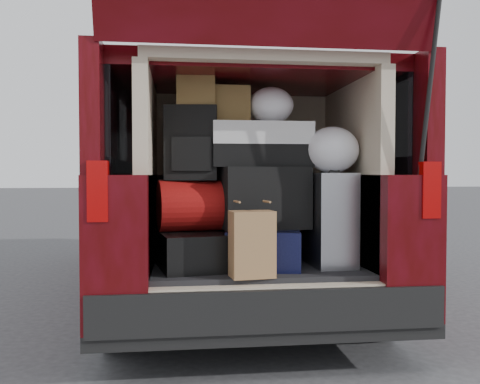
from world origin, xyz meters
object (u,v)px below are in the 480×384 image
Objects in this scene: red_duffel at (198,206)px; backpack at (191,143)px; twotone_duffel at (261,145)px; navy_hardshell at (263,247)px; silver_roller at (330,219)px; black_hardshell at (192,250)px; kraft_bag at (252,244)px; black_soft_case at (263,198)px.

red_duffel is 1.06× the size of backpack.
red_duffel is 0.53m from twotone_duffel.
silver_roller is at bearing 3.35° from navy_hardshell.
backpack is (-0.00, 0.05, 0.63)m from black_hardshell.
backpack is at bearing 122.73° from kraft_bag.
kraft_bag is at bearing -105.61° from twotone_duffel.
black_soft_case reaches higher than red_duffel.
black_hardshell is 0.43m from navy_hardshell.
black_soft_case is at bearing 170.18° from silver_roller.
navy_hardshell is 0.86× the size of twotone_duffel.
red_duffel is at bearing -175.09° from navy_hardshell.
black_soft_case is at bearing -12.45° from red_duffel.
backpack reaches higher than black_hardshell.
navy_hardshell is 1.11× the size of red_duffel.
black_soft_case is 1.17× the size of backpack.
kraft_bag is 0.69× the size of black_soft_case.
red_duffel is (-0.39, 0.03, 0.25)m from navy_hardshell.
black_hardshell is 0.76m from twotone_duffel.
twotone_duffel is (0.11, 0.40, 0.55)m from kraft_bag.
navy_hardshell is at bearing -13.50° from red_duffel.
twotone_duffel reaches higher than navy_hardshell.
backpack is at bearing 82.29° from black_hardshell.
silver_roller is (0.40, -0.04, 0.17)m from navy_hardshell.
black_hardshell is at bearing -81.16° from backpack.
kraft_bag is 0.69m from twotone_duffel.
black_soft_case is (-0.40, 0.05, 0.13)m from silver_roller.
silver_roller is at bearing -14.29° from red_duffel.
black_hardshell is 1.21× the size of backpack.
silver_roller is 0.60m from kraft_bag.
navy_hardshell is 1.45× the size of kraft_bag.
twotone_duffel is at bearing 9.65° from backpack.
black_hardshell is at bearing -169.05° from navy_hardshell.
silver_roller is 0.95m from backpack.
black_soft_case reaches higher than black_hardshell.
silver_roller is 0.42m from black_soft_case.
red_duffel is at bearing 168.74° from black_soft_case.
backpack is (-0.43, 0.04, 0.62)m from navy_hardshell.
navy_hardshell is at bearing 63.51° from kraft_bag.
backpack is (-0.04, 0.01, 0.37)m from red_duffel.
black_soft_case is (0.00, 0.01, 0.30)m from navy_hardshell.
black_hardshell is 0.26m from red_duffel.
red_duffel is (-0.80, 0.07, 0.08)m from silver_roller.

